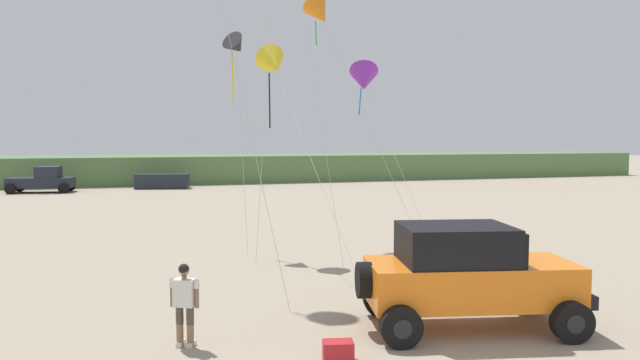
{
  "coord_description": "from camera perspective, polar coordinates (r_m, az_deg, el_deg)",
  "views": [
    {
      "loc": [
        -4.66,
        -6.46,
        4.12
      ],
      "look_at": [
        -0.93,
        5.7,
        3.2
      ],
      "focal_mm": 32.59,
      "sensor_mm": 36.0,
      "label": 1
    }
  ],
  "objects": [
    {
      "name": "kite_yellow_diamond",
      "position": [
        20.12,
        -4.57,
        11.25
      ],
      "size": [
        1.74,
        6.66,
        7.36
      ],
      "color": "yellow",
      "rests_on": "ground_plane"
    },
    {
      "name": "dune_ridge",
      "position": [
        56.78,
        -10.03,
        1.16
      ],
      "size": [
        90.0,
        9.21,
        2.48
      ],
      "primitive_type": "cube",
      "color": "#567A47",
      "rests_on": "ground_plane"
    },
    {
      "name": "kite_pink_ribbon",
      "position": [
        23.25,
        4.32,
        9.76
      ],
      "size": [
        1.69,
        5.93,
        7.15
      ],
      "color": "purple",
      "rests_on": "ground_plane"
    },
    {
      "name": "person_watching",
      "position": [
        11.94,
        -13.15,
        -11.43
      ],
      "size": [
        0.56,
        0.44,
        1.67
      ],
      "color": "#8C664C",
      "rests_on": "ground_plane"
    },
    {
      "name": "kite_white_parafoil",
      "position": [
        23.79,
        -0.03,
        16.05
      ],
      "size": [
        3.37,
        5.15,
        9.74
      ],
      "color": "orange",
      "rests_on": "ground_plane"
    },
    {
      "name": "jeep",
      "position": [
        13.05,
        14.29,
        -8.92
      ],
      "size": [
        5.01,
        3.22,
        2.26
      ],
      "color": "orange",
      "rests_on": "ground_plane"
    },
    {
      "name": "kite_black_sled",
      "position": [
        21.86,
        -8.21,
        12.85
      ],
      "size": [
        1.29,
        2.15,
        8.0
      ],
      "color": "black",
      "rests_on": "ground_plane"
    },
    {
      "name": "cooler_box",
      "position": [
        11.17,
        1.79,
        -16.46
      ],
      "size": [
        0.62,
        0.47,
        0.38
      ],
      "primitive_type": "cube",
      "rotation": [
        0.0,
        0.0,
        -0.21
      ],
      "color": "#B21E23",
      "rests_on": "ground_plane"
    },
    {
      "name": "distant_pickup",
      "position": [
        48.8,
        -25.56,
        -0.02
      ],
      "size": [
        4.79,
        2.87,
        1.98
      ],
      "color": "#1E232D",
      "rests_on": "ground_plane"
    },
    {
      "name": "distant_sedan",
      "position": [
        49.28,
        -15.23,
        -0.11
      ],
      "size": [
        4.46,
        2.52,
        1.2
      ],
      "primitive_type": "cube",
      "rotation": [
        0.0,
        0.0,
        -0.21
      ],
      "color": "#1E232D",
      "rests_on": "ground_plane"
    }
  ]
}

